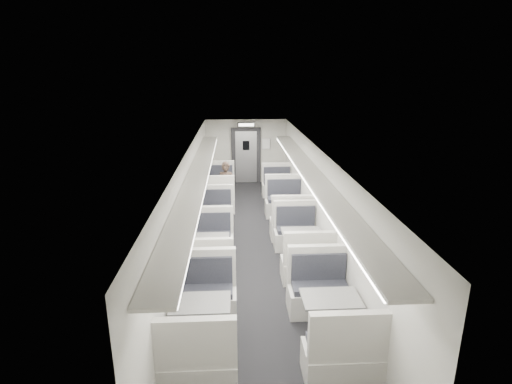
{
  "coord_description": "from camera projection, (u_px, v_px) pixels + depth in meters",
  "views": [
    {
      "loc": [
        -0.46,
        -8.85,
        4.1
      ],
      "look_at": [
        0.09,
        0.92,
        1.13
      ],
      "focal_mm": 28.0,
      "sensor_mm": 36.0,
      "label": 1
    }
  ],
  "objects": [
    {
      "name": "booth_left_a",
      "position": [
        218.0,
        191.0,
        12.84
      ],
      "size": [
        1.09,
        2.21,
        1.18
      ],
      "color": "#BAB8AE",
      "rests_on": "room"
    },
    {
      "name": "booth_left_c",
      "position": [
        210.0,
        252.0,
        8.64
      ],
      "size": [
        0.99,
        2.0,
        1.07
      ],
      "color": "#BAB8AE",
      "rests_on": "room"
    },
    {
      "name": "wall_notice",
      "position": [
        266.0,
        144.0,
        14.93
      ],
      "size": [
        0.32,
        0.02,
        0.4
      ],
      "primitive_type": "cube",
      "color": "silver",
      "rests_on": "room"
    },
    {
      "name": "luggage_rack_right",
      "position": [
        311.0,
        174.0,
        8.9
      ],
      "size": [
        0.46,
        10.4,
        0.09
      ],
      "color": "#BAB8AE",
      "rests_on": "room"
    },
    {
      "name": "booth_right_b",
      "position": [
        288.0,
        212.0,
        10.94
      ],
      "size": [
        1.11,
        2.26,
        1.21
      ],
      "color": "#BAB8AE",
      "rests_on": "room"
    },
    {
      "name": "exit_sign",
      "position": [
        246.0,
        125.0,
        14.21
      ],
      "size": [
        0.62,
        0.12,
        0.16
      ],
      "color": "black",
      "rests_on": "room"
    },
    {
      "name": "booth_right_a",
      "position": [
        280.0,
        192.0,
        12.91
      ],
      "size": [
        1.02,
        2.07,
        1.11
      ],
      "color": "#BAB8AE",
      "rests_on": "room"
    },
    {
      "name": "vestibule_door",
      "position": [
        246.0,
        156.0,
        15.04
      ],
      "size": [
        1.1,
        0.13,
        2.1
      ],
      "color": "black",
      "rests_on": "room"
    },
    {
      "name": "booth_left_d",
      "position": [
        201.0,
        323.0,
        6.12
      ],
      "size": [
        1.09,
        2.21,
        1.18
      ],
      "color": "#BAB8AE",
      "rests_on": "room"
    },
    {
      "name": "booth_left_b",
      "position": [
        214.0,
        221.0,
        10.4
      ],
      "size": [
        1.0,
        2.02,
        1.08
      ],
      "color": "#BAB8AE",
      "rests_on": "room"
    },
    {
      "name": "luggage_rack_left",
      "position": [
        198.0,
        175.0,
        8.76
      ],
      "size": [
        0.46,
        10.4,
        0.09
      ],
      "color": "#BAB8AE",
      "rests_on": "room"
    },
    {
      "name": "booth_right_c",
      "position": [
        301.0,
        246.0,
        8.84
      ],
      "size": [
        1.05,
        2.13,
        1.14
      ],
      "color": "#BAB8AE",
      "rests_on": "room"
    },
    {
      "name": "booth_right_d",
      "position": [
        330.0,
        318.0,
        6.24
      ],
      "size": [
        1.09,
        2.21,
        1.18
      ],
      "color": "#BAB8AE",
      "rests_on": "room"
    },
    {
      "name": "window_c",
      "position": [
        185.0,
        210.0,
        8.25
      ],
      "size": [
        0.02,
        1.18,
        0.84
      ],
      "primitive_type": "cube",
      "color": "black",
      "rests_on": "room"
    },
    {
      "name": "window_a",
      "position": [
        201.0,
        163.0,
        12.45
      ],
      "size": [
        0.02,
        1.18,
        0.84
      ],
      "primitive_type": "cube",
      "color": "black",
      "rests_on": "room"
    },
    {
      "name": "room",
      "position": [
        254.0,
        201.0,
        9.32
      ],
      "size": [
        3.24,
        12.24,
        2.64
      ],
      "color": "black",
      "rests_on": "ground"
    },
    {
      "name": "window_d",
      "position": [
        169.0,
        258.0,
        6.14
      ],
      "size": [
        0.02,
        1.18,
        0.84
      ],
      "primitive_type": "cube",
      "color": "black",
      "rests_on": "room"
    },
    {
      "name": "window_b",
      "position": [
        195.0,
        182.0,
        10.35
      ],
      "size": [
        0.02,
        1.18,
        0.84
      ],
      "primitive_type": "cube",
      "color": "black",
      "rests_on": "room"
    },
    {
      "name": "passenger",
      "position": [
        226.0,
        187.0,
        12.06
      ],
      "size": [
        0.61,
        0.46,
        1.51
      ],
      "primitive_type": "imported",
      "rotation": [
        0.0,
        0.0,
        -0.19
      ],
      "color": "black",
      "rests_on": "room"
    }
  ]
}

